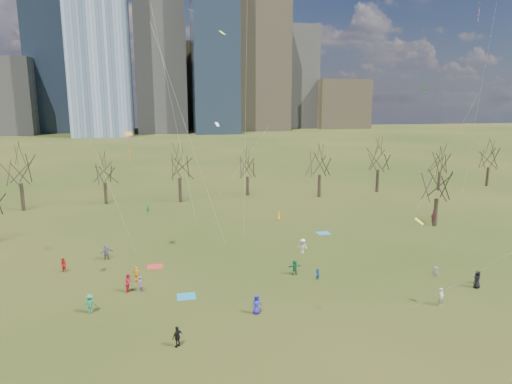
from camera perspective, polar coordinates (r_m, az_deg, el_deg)
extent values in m
plane|color=black|center=(40.39, 3.61, -13.18)|extent=(500.00, 500.00, 0.00)
cube|color=slate|center=(230.57, -19.31, 21.47)|extent=(26.00, 26.00, 118.00)
cube|color=slate|center=(242.26, -11.97, 18.58)|extent=(24.00, 24.00, 95.00)
cube|color=#384C66|center=(234.72, -5.24, 20.24)|extent=(22.00, 22.00, 105.00)
cube|color=#726347|center=(256.99, 0.50, 15.82)|extent=(28.00, 28.00, 72.00)
cube|color=#384C66|center=(260.63, -23.69, 14.05)|extent=(25.00, 25.00, 65.00)
cube|color=slate|center=(277.36, 5.02, 14.02)|extent=(22.00, 22.00, 58.00)
cube|color=#726347|center=(275.81, -9.01, 12.90)|extent=(30.00, 30.00, 48.00)
cube|color=#726347|center=(280.69, 10.24, 10.79)|extent=(30.00, 28.00, 28.00)
cylinder|color=black|center=(78.62, -27.17, -0.55)|extent=(0.55, 0.55, 4.28)
cylinder|color=black|center=(78.31, -18.29, -0.14)|extent=(0.52, 0.52, 3.60)
cylinder|color=black|center=(76.82, -9.46, 0.24)|extent=(0.54, 0.54, 4.05)
cylinder|color=black|center=(81.16, -1.06, 0.76)|extent=(0.51, 0.51, 3.38)
cylinder|color=black|center=(80.45, 7.91, 0.77)|extent=(0.54, 0.54, 3.96)
cylinder|color=black|center=(86.96, 14.93, 1.35)|extent=(0.54, 0.54, 4.14)
cylinder|color=black|center=(92.19, 21.88, 1.27)|extent=(0.52, 0.52, 3.51)
cylinder|color=black|center=(100.83, 26.95, 1.73)|extent=(0.53, 0.53, 3.74)
cylinder|color=black|center=(66.03, 21.52, -2.37)|extent=(0.53, 0.53, 3.83)
cube|color=#197096|center=(41.17, -8.71, -12.78)|extent=(1.60, 1.50, 0.03)
cube|color=#2464A8|center=(59.25, 8.43, -5.12)|extent=(1.60, 1.50, 0.03)
cube|color=#B52624|center=(48.49, -12.50, -9.09)|extent=(1.60, 1.50, 0.03)
imported|color=#26239B|center=(37.46, 0.07, -13.87)|extent=(0.82, 0.57, 1.60)
imported|color=silver|center=(41.78, 22.14, -12.03)|extent=(0.66, 0.65, 1.54)
imported|color=red|center=(42.81, -15.60, -10.90)|extent=(0.84, 0.96, 1.69)
imported|color=slate|center=(47.69, 21.53, -9.28)|extent=(0.73, 0.86, 1.15)
imported|color=#F2AE1A|center=(44.83, -14.72, -9.91)|extent=(0.97, 0.68, 1.53)
imported|color=#186E3F|center=(45.30, 4.85, -9.34)|extent=(1.44, 0.57, 1.52)
imported|color=black|center=(46.66, 25.93, -9.80)|extent=(0.93, 0.76, 1.64)
imported|color=#9854A8|center=(42.65, -14.25, -11.09)|extent=(0.51, 0.61, 1.45)
imported|color=#24549D|center=(44.34, 7.68, -10.15)|extent=(0.61, 0.67, 1.13)
imported|color=silver|center=(51.36, 5.84, -6.73)|extent=(1.22, 1.14, 1.65)
imported|color=#B2193E|center=(68.31, 21.25, -2.88)|extent=(0.99, 0.77, 1.57)
imported|color=#5E5F63|center=(51.64, -18.20, -7.14)|extent=(1.63, 1.15, 1.69)
imported|color=orange|center=(64.71, 2.86, -2.96)|extent=(0.56, 0.74, 1.37)
imported|color=#1B7B53|center=(70.96, -13.37, -1.88)|extent=(0.55, 0.67, 1.56)
imported|color=#B21E19|center=(49.42, -22.94, -8.44)|extent=(0.94, 0.89, 1.52)
imported|color=#19724C|center=(39.84, -20.05, -12.98)|extent=(1.12, 0.74, 1.62)
imported|color=black|center=(33.51, -9.79, -17.38)|extent=(0.92, 0.87, 1.53)
plane|color=orange|center=(47.24, -15.65, 7.06)|extent=(1.12, 1.08, 0.30)
cylinder|color=silver|center=(45.58, -17.26, -0.90)|extent=(2.92, 5.33, 12.14)
cylinder|color=orange|center=(47.39, -15.54, 5.06)|extent=(0.04, 0.04, 2.70)
plane|color=yellow|center=(47.89, -4.24, 19.25)|extent=(0.95, 0.96, 0.41)
cylinder|color=silver|center=(44.66, -7.96, 5.63)|extent=(6.91, 5.40, 21.93)
cylinder|color=silver|center=(45.65, -1.28, 12.06)|extent=(1.04, 8.92, 31.78)
plane|color=green|center=(66.07, 20.32, 12.02)|extent=(0.73, 0.97, 0.66)
cylinder|color=silver|center=(64.67, 22.69, 4.39)|extent=(3.60, 6.58, 16.84)
plane|color=blue|center=(57.71, -8.20, 21.62)|extent=(1.26, 1.27, 0.32)
cylinder|color=silver|center=(55.10, -10.05, 8.63)|extent=(4.52, 3.33, 25.68)
plane|color=yellow|center=(35.34, 19.73, -3.47)|extent=(0.90, 0.91, 0.39)
cylinder|color=silver|center=(33.87, 23.73, -10.43)|extent=(1.53, 7.40, 6.75)
plane|color=#EF5884|center=(79.01, 26.17, 20.39)|extent=(0.89, 0.91, 0.46)
cylinder|color=silver|center=(73.76, 26.03, 9.69)|extent=(3.21, 7.81, 29.14)
cylinder|color=#EF5884|center=(78.78, 26.07, 19.37)|extent=(0.04, 0.04, 2.40)
plane|color=silver|center=(73.33, -4.86, 8.42)|extent=(1.01, 0.93, 0.63)
cylinder|color=silver|center=(70.36, -1.77, 3.61)|extent=(6.45, 8.15, 11.54)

